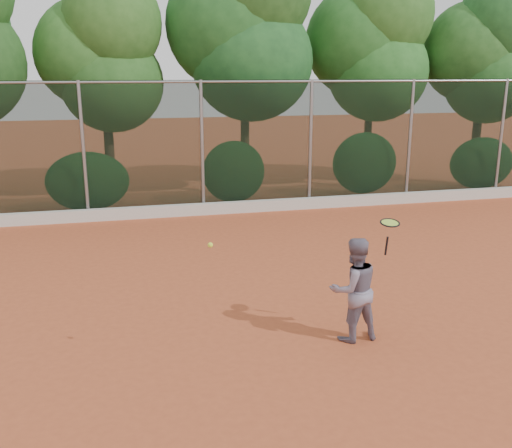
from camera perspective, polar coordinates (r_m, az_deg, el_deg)
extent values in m
plane|color=#B14E2A|center=(8.99, 1.53, -9.34)|extent=(80.00, 80.00, 0.00)
cube|color=beige|center=(15.29, -5.16, 1.51)|extent=(24.00, 0.20, 0.30)
imported|color=slate|center=(8.15, 9.75, -6.46)|extent=(0.79, 0.64, 1.50)
cube|color=black|center=(15.18, -5.40, 7.55)|extent=(24.00, 0.01, 3.50)
cylinder|color=gray|center=(15.05, -5.57, 13.98)|extent=(24.00, 0.06, 0.06)
cylinder|color=gray|center=(15.05, -16.86, 6.91)|extent=(0.09, 0.09, 3.50)
cylinder|color=gray|center=(15.18, -5.40, 7.55)|extent=(0.09, 0.09, 3.50)
cylinder|color=gray|center=(15.89, 5.46, 7.88)|extent=(0.09, 0.09, 3.50)
cylinder|color=gray|center=(17.10, 15.10, 7.94)|extent=(0.09, 0.09, 3.50)
cylinder|color=gray|center=(18.72, 23.28, 7.81)|extent=(0.09, 0.09, 3.50)
cylinder|color=#3E2618|center=(17.38, -14.39, 6.26)|extent=(0.28, 0.28, 2.40)
ellipsoid|color=#24521C|center=(17.10, -14.19, 13.55)|extent=(2.90, 2.40, 2.80)
ellipsoid|color=#2A5F20|center=(17.41, -16.07, 16.09)|extent=(3.20, 2.70, 3.10)
ellipsoid|color=#28551D|center=(16.95, -14.20, 18.97)|extent=(2.70, 2.30, 2.90)
cylinder|color=#422F19|center=(17.45, -1.11, 7.75)|extent=(0.26, 0.26, 3.00)
ellipsoid|color=#286A2B|center=(17.26, -0.40, 15.99)|extent=(3.60, 3.00, 3.50)
ellipsoid|color=#2C702B|center=(17.49, -2.34, 19.25)|extent=(3.90, 3.20, 3.80)
cylinder|color=#3F2A18|center=(18.96, 11.05, 7.61)|extent=(0.24, 0.24, 2.70)
ellipsoid|color=#225C1F|center=(18.81, 12.12, 14.68)|extent=(3.20, 2.70, 3.10)
ellipsoid|color=#1E521C|center=(18.90, 10.43, 17.50)|extent=(3.50, 2.90, 3.40)
ellipsoid|color=#26561D|center=(18.84, 12.85, 19.83)|extent=(3.00, 2.50, 3.10)
cylinder|color=#3E2917|center=(20.46, 21.05, 7.13)|extent=(0.28, 0.28, 2.50)
ellipsoid|color=#306D29|center=(20.34, 22.30, 13.36)|extent=(3.00, 2.50, 2.90)
ellipsoid|color=#346F2A|center=(20.31, 20.83, 15.76)|extent=(3.30, 2.80, 3.20)
ellipsoid|color=#245E25|center=(20.37, 23.17, 17.80)|extent=(2.80, 2.40, 3.00)
ellipsoid|color=#296326|center=(15.98, -16.48, 4.10)|extent=(2.20, 1.16, 1.60)
ellipsoid|color=#296024|center=(16.25, -2.25, 5.24)|extent=(1.80, 1.04, 1.76)
ellipsoid|color=#2A6827|center=(17.46, 10.80, 6.00)|extent=(2.00, 1.10, 1.84)
ellipsoid|color=#276426|center=(19.46, 21.63, 5.68)|extent=(2.16, 1.12, 1.64)
cylinder|color=black|center=(8.19, 12.92, -2.14)|extent=(0.04, 0.08, 0.28)
torus|color=black|center=(8.04, 13.25, 0.12)|extent=(0.30, 0.30, 0.07)
cylinder|color=#A9CD3C|center=(8.04, 13.25, 0.12)|extent=(0.26, 0.26, 0.05)
sphere|color=#D4F237|center=(6.79, -4.59, -2.11)|extent=(0.06, 0.06, 0.06)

